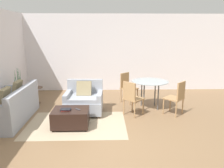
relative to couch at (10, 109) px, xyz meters
The scene contains 15 objects.
ground_plane 2.54m from the couch, 25.23° to the right, with size 20.00×20.00×0.00m, color brown.
wall_back 3.84m from the couch, 51.71° to the left, with size 12.00×0.06×2.75m.
area_rug 1.69m from the couch, 10.01° to the right, with size 2.29×1.60×0.01m.
couch is the anchor object (origin of this frame).
armchair 1.81m from the couch, 15.60° to the left, with size 1.00×0.87×0.85m.
ottoman 1.58m from the couch, 15.33° to the right, with size 0.81×0.61×0.41m.
book_stack 1.51m from the couch, 17.88° to the right, with size 0.23×0.19×0.04m.
tv_remote_primary 1.74m from the couch, 13.76° to the right, with size 0.15×0.15×0.01m.
potted_plant 1.27m from the couch, 101.61° to the left, with size 0.34×0.34×1.17m.
side_table 1.34m from the couch, 80.27° to the left, with size 0.40×0.40×0.50m.
picture_frame 1.37m from the couch, 80.27° to the left, with size 0.14×0.07×0.18m.
dining_table 3.68m from the couch, 13.07° to the left, with size 1.02×1.02×0.78m.
dining_chair_near_left 3.00m from the couch, ahead, with size 0.59×0.59×0.90m.
dining_chair_near_right 4.17m from the couch, ahead, with size 0.59×0.59×0.90m.
dining_chair_far_left 3.31m from the couch, 25.34° to the left, with size 0.59×0.59×0.90m.
Camera 1 is at (0.04, -4.01, 2.10)m, focal length 35.00 mm.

